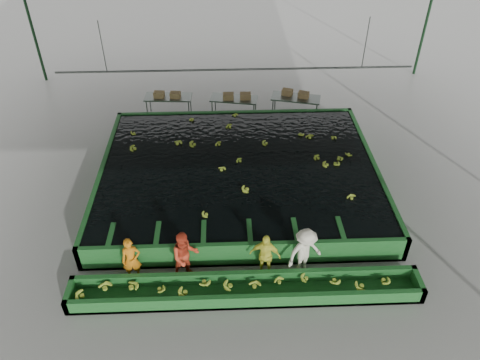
{
  "coord_description": "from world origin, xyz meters",
  "views": [
    {
      "loc": [
        -0.5,
        -12.13,
        10.82
      ],
      "look_at": [
        0.0,
        0.5,
        1.0
      ],
      "focal_mm": 35.0,
      "sensor_mm": 36.0,
      "label": 1
    }
  ],
  "objects_px": {
    "worker_b": "(185,256)",
    "box_stack_right": "(295,96)",
    "flotation_tank": "(239,175)",
    "worker_a": "(131,260)",
    "packing_table_mid": "(234,107)",
    "box_stack_left": "(167,97)",
    "packing_table_right": "(295,107)",
    "packing_table_left": "(169,106)",
    "worker_c": "(265,255)",
    "worker_d": "(305,252)",
    "box_stack_mid": "(237,99)",
    "sorting_trough": "(246,290)"
  },
  "relations": [
    {
      "from": "box_stack_mid",
      "to": "worker_c",
      "type": "bearing_deg",
      "value": -86.93
    },
    {
      "from": "worker_c",
      "to": "packing_table_left",
      "type": "xyz_separation_m",
      "value": [
        -3.57,
        9.59,
        -0.3
      ]
    },
    {
      "from": "packing_table_right",
      "to": "box_stack_mid",
      "type": "bearing_deg",
      "value": 179.75
    },
    {
      "from": "worker_c",
      "to": "worker_d",
      "type": "bearing_deg",
      "value": 13.32
    },
    {
      "from": "flotation_tank",
      "to": "worker_b",
      "type": "distance_m",
      "value": 4.65
    },
    {
      "from": "sorting_trough",
      "to": "packing_table_mid",
      "type": "bearing_deg",
      "value": 90.15
    },
    {
      "from": "worker_b",
      "to": "packing_table_left",
      "type": "bearing_deg",
      "value": 79.81
    },
    {
      "from": "packing_table_right",
      "to": "box_stack_right",
      "type": "height_order",
      "value": "box_stack_right"
    },
    {
      "from": "box_stack_mid",
      "to": "box_stack_right",
      "type": "bearing_deg",
      "value": 1.81
    },
    {
      "from": "box_stack_right",
      "to": "packing_table_left",
      "type": "bearing_deg",
      "value": 177.42
    },
    {
      "from": "worker_d",
      "to": "packing_table_left",
      "type": "relative_size",
      "value": 0.81
    },
    {
      "from": "packing_table_mid",
      "to": "box_stack_left",
      "type": "height_order",
      "value": "box_stack_left"
    },
    {
      "from": "packing_table_right",
      "to": "box_stack_left",
      "type": "xyz_separation_m",
      "value": [
        -5.73,
        0.27,
        0.46
      ]
    },
    {
      "from": "worker_d",
      "to": "packing_table_mid",
      "type": "height_order",
      "value": "worker_d"
    },
    {
      "from": "worker_a",
      "to": "box_stack_left",
      "type": "distance_m",
      "value": 9.51
    },
    {
      "from": "worker_b",
      "to": "packing_table_left",
      "type": "distance_m",
      "value": 9.68
    },
    {
      "from": "packing_table_right",
      "to": "box_stack_left",
      "type": "relative_size",
      "value": 1.81
    },
    {
      "from": "worker_a",
      "to": "packing_table_mid",
      "type": "xyz_separation_m",
      "value": [
        3.24,
        9.33,
        -0.28
      ]
    },
    {
      "from": "worker_b",
      "to": "box_stack_right",
      "type": "distance_m",
      "value": 10.33
    },
    {
      "from": "sorting_trough",
      "to": "worker_c",
      "type": "relative_size",
      "value": 6.47
    },
    {
      "from": "worker_a",
      "to": "worker_b",
      "type": "bearing_deg",
      "value": -11.1
    },
    {
      "from": "sorting_trough",
      "to": "packing_table_mid",
      "type": "xyz_separation_m",
      "value": [
        -0.03,
        10.13,
        0.22
      ]
    },
    {
      "from": "worker_c",
      "to": "box_stack_left",
      "type": "bearing_deg",
      "value": 124.01
    },
    {
      "from": "packing_table_right",
      "to": "box_stack_right",
      "type": "xyz_separation_m",
      "value": [
        -0.02,
        0.09,
        0.49
      ]
    },
    {
      "from": "worker_a",
      "to": "box_stack_left",
      "type": "xyz_separation_m",
      "value": [
        0.27,
        9.51,
        0.2
      ]
    },
    {
      "from": "worker_b",
      "to": "packing_table_right",
      "type": "bearing_deg",
      "value": 46.66
    },
    {
      "from": "packing_table_mid",
      "to": "worker_c",
      "type": "bearing_deg",
      "value": -86.19
    },
    {
      "from": "packing_table_mid",
      "to": "box_stack_right",
      "type": "distance_m",
      "value": 2.78
    },
    {
      "from": "sorting_trough",
      "to": "box_stack_right",
      "type": "relative_size",
      "value": 8.29
    },
    {
      "from": "worker_a",
      "to": "box_stack_right",
      "type": "xyz_separation_m",
      "value": [
        5.97,
        9.33,
        0.23
      ]
    },
    {
      "from": "worker_a",
      "to": "worker_c",
      "type": "distance_m",
      "value": 3.86
    },
    {
      "from": "worker_b",
      "to": "worker_d",
      "type": "distance_m",
      "value": 3.47
    },
    {
      "from": "worker_a",
      "to": "packing_table_right",
      "type": "xyz_separation_m",
      "value": [
        5.99,
        9.24,
        -0.27
      ]
    },
    {
      "from": "flotation_tank",
      "to": "worker_b",
      "type": "xyz_separation_m",
      "value": [
        -1.71,
        -4.3,
        0.4
      ]
    },
    {
      "from": "box_stack_left",
      "to": "box_stack_right",
      "type": "relative_size",
      "value": 0.98
    },
    {
      "from": "packing_table_left",
      "to": "packing_table_right",
      "type": "bearing_deg",
      "value": -3.51
    },
    {
      "from": "flotation_tank",
      "to": "worker_c",
      "type": "height_order",
      "value": "worker_c"
    },
    {
      "from": "worker_c",
      "to": "packing_table_right",
      "type": "bearing_deg",
      "value": 90.31
    },
    {
      "from": "worker_a",
      "to": "box_stack_mid",
      "type": "relative_size",
      "value": 1.23
    },
    {
      "from": "sorting_trough",
      "to": "box_stack_right",
      "type": "height_order",
      "value": "box_stack_right"
    },
    {
      "from": "packing_table_mid",
      "to": "box_stack_left",
      "type": "distance_m",
      "value": 3.01
    },
    {
      "from": "worker_d",
      "to": "packing_table_right",
      "type": "height_order",
      "value": "worker_d"
    },
    {
      "from": "worker_a",
      "to": "packing_table_left",
      "type": "relative_size",
      "value": 0.72
    },
    {
      "from": "flotation_tank",
      "to": "box_stack_right",
      "type": "xyz_separation_m",
      "value": [
        2.71,
        5.03,
        0.53
      ]
    },
    {
      "from": "sorting_trough",
      "to": "worker_d",
      "type": "bearing_deg",
      "value": 24.55
    },
    {
      "from": "flotation_tank",
      "to": "worker_c",
      "type": "bearing_deg",
      "value": -82.12
    },
    {
      "from": "flotation_tank",
      "to": "packing_table_mid",
      "type": "xyz_separation_m",
      "value": [
        -0.03,
        5.03,
        0.02
      ]
    },
    {
      "from": "box_stack_mid",
      "to": "box_stack_left",
      "type": "bearing_deg",
      "value": 175.31
    },
    {
      "from": "worker_a",
      "to": "worker_c",
      "type": "height_order",
      "value": "worker_c"
    },
    {
      "from": "worker_c",
      "to": "worker_d",
      "type": "relative_size",
      "value": 0.91
    }
  ]
}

